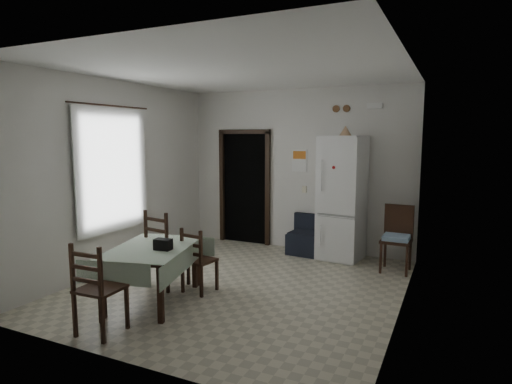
{
  "coord_description": "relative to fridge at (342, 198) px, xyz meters",
  "views": [
    {
      "loc": [
        2.61,
        -5.07,
        2.05
      ],
      "look_at": [
        0.0,
        0.5,
        1.25
      ],
      "focal_mm": 30.0,
      "sensor_mm": 36.0,
      "label": 1
    }
  ],
  "objects": [
    {
      "name": "corner_chair",
      "position": [
        0.94,
        -0.37,
        -0.53
      ],
      "size": [
        0.45,
        0.45,
        1.01
      ],
      "primitive_type": null,
      "rotation": [
        0.0,
        0.0,
        -0.03
      ],
      "color": "black",
      "rests_on": "ground"
    },
    {
      "name": "navy_seat",
      "position": [
        -0.62,
        0.0,
        -0.69
      ],
      "size": [
        0.61,
        0.59,
        0.68
      ],
      "primitive_type": null,
      "rotation": [
        0.0,
        0.0,
        -0.08
      ],
      "color": "black",
      "rests_on": "ground"
    },
    {
      "name": "dining_table",
      "position": [
        -1.65,
        -2.89,
        -0.68
      ],
      "size": [
        1.19,
        1.52,
        0.7
      ],
      "primitive_type": null,
      "rotation": [
        0.0,
        0.0,
        0.25
      ],
      "color": "#99AD94",
      "rests_on": "ground"
    },
    {
      "name": "ground",
      "position": [
        -0.91,
        -1.93,
        -1.03
      ],
      "size": [
        4.5,
        4.5,
        0.0
      ],
      "primitive_type": "plane",
      "color": "#B9B197",
      "rests_on": "ground"
    },
    {
      "name": "dining_chair_near_head",
      "position": [
        -1.58,
        -3.82,
        -0.54
      ],
      "size": [
        0.44,
        0.44,
        0.99
      ],
      "primitive_type": null,
      "rotation": [
        0.0,
        0.0,
        3.18
      ],
      "color": "black",
      "rests_on": "ground"
    },
    {
      "name": "tan_cone",
      "position": [
        0.04,
        -0.04,
        1.11
      ],
      "size": [
        0.19,
        0.19,
        0.16
      ],
      "primitive_type": "cone",
      "rotation": [
        0.0,
        0.0,
        0.0
      ],
      "color": "tan",
      "rests_on": "fridge"
    },
    {
      "name": "wall_front",
      "position": [
        -0.91,
        -4.18,
        0.42
      ],
      "size": [
        4.2,
        0.02,
        2.9
      ],
      "primitive_type": null,
      "color": "silver",
      "rests_on": "ground"
    },
    {
      "name": "ceiling",
      "position": [
        -0.91,
        -1.93,
        1.87
      ],
      "size": [
        4.2,
        4.5,
        0.02
      ],
      "primitive_type": null,
      "color": "white",
      "rests_on": "ground"
    },
    {
      "name": "wall_back",
      "position": [
        -0.91,
        0.32,
        0.42
      ],
      "size": [
        4.2,
        0.02,
        2.9
      ],
      "primitive_type": null,
      "color": "silver",
      "rests_on": "ground"
    },
    {
      "name": "vent_right",
      "position": [
        -0.03,
        0.3,
        1.49
      ],
      "size": [
        0.12,
        0.03,
        0.12
      ],
      "primitive_type": "cylinder",
      "rotation": [
        1.57,
        0.0,
        0.0
      ],
      "color": "brown",
      "rests_on": "ground"
    },
    {
      "name": "dining_chair_far_right",
      "position": [
        -1.31,
        -2.35,
        -0.6
      ],
      "size": [
        0.42,
        0.42,
        0.87
      ],
      "primitive_type": null,
      "rotation": [
        0.0,
        0.0,
        3.01
      ],
      "color": "black",
      "rests_on": "ground"
    },
    {
      "name": "black_bag",
      "position": [
        -1.44,
        -2.94,
        -0.27
      ],
      "size": [
        0.22,
        0.14,
        0.13
      ],
      "primitive_type": "cube",
      "rotation": [
        0.0,
        0.0,
        0.1
      ],
      "color": "black",
      "rests_on": "dining_table"
    },
    {
      "name": "dining_chair_far_left",
      "position": [
        -1.82,
        -2.36,
        -0.5
      ],
      "size": [
        0.52,
        0.52,
        1.07
      ],
      "primitive_type": null,
      "rotation": [
        0.0,
        0.0,
        2.99
      ],
      "color": "black",
      "rests_on": "ground"
    },
    {
      "name": "light_switch",
      "position": [
        -0.76,
        0.31,
        0.07
      ],
      "size": [
        0.08,
        0.02,
        0.12
      ],
      "primitive_type": "cube",
      "color": "beige",
      "rests_on": "ground"
    },
    {
      "name": "doorway",
      "position": [
        -1.96,
        0.52,
        0.03
      ],
      "size": [
        1.06,
        0.52,
        2.22
      ],
      "color": "black",
      "rests_on": "ground"
    },
    {
      "name": "fridge",
      "position": [
        0.0,
        0.0,
        0.0
      ],
      "size": [
        0.75,
        0.75,
        2.06
      ],
      "primitive_type": null,
      "rotation": [
        0.0,
        0.0,
        -0.13
      ],
      "color": "white",
      "rests_on": "ground"
    },
    {
      "name": "wall_right",
      "position": [
        1.19,
        -1.93,
        0.42
      ],
      "size": [
        0.02,
        4.5,
        2.9
      ],
      "primitive_type": null,
      "color": "silver",
      "rests_on": "ground"
    },
    {
      "name": "curtain_rod",
      "position": [
        -2.94,
        -2.13,
        1.47
      ],
      "size": [
        0.02,
        1.6,
        0.02
      ],
      "primitive_type": "cylinder",
      "rotation": [
        1.57,
        0.0,
        0.0
      ],
      "color": "black",
      "rests_on": "ground"
    },
    {
      "name": "vent_left",
      "position": [
        -0.21,
        0.3,
        1.49
      ],
      "size": [
        0.12,
        0.03,
        0.12
      ],
      "primitive_type": "cylinder",
      "rotation": [
        1.57,
        0.0,
        0.0
      ],
      "color": "brown",
      "rests_on": "ground"
    },
    {
      "name": "calendar",
      "position": [
        -0.86,
        0.31,
        0.59
      ],
      "size": [
        0.28,
        0.02,
        0.4
      ],
      "primitive_type": "cube",
      "color": "white",
      "rests_on": "ground"
    },
    {
      "name": "wall_left",
      "position": [
        -3.01,
        -1.93,
        0.42
      ],
      "size": [
        0.02,
        4.5,
        2.9
      ],
      "primitive_type": null,
      "color": "silver",
      "rests_on": "ground"
    },
    {
      "name": "calendar_image",
      "position": [
        -0.86,
        0.3,
        0.69
      ],
      "size": [
        0.24,
        0.01,
        0.14
      ],
      "primitive_type": "cube",
      "color": "orange",
      "rests_on": "ground"
    },
    {
      "name": "window_recess",
      "position": [
        -3.06,
        -2.13,
        0.52
      ],
      "size": [
        0.1,
        1.2,
        1.6
      ],
      "primitive_type": "cube",
      "color": "silver",
      "rests_on": "ground"
    },
    {
      "name": "curtain",
      "position": [
        -2.95,
        -2.13,
        0.52
      ],
      "size": [
        0.02,
        1.45,
        1.85
      ],
      "primitive_type": "cube",
      "color": "silver",
      "rests_on": "ground"
    },
    {
      "name": "emergency_light",
      "position": [
        0.44,
        0.28,
        1.52
      ],
      "size": [
        0.25,
        0.07,
        0.09
      ],
      "primitive_type": "cube",
      "color": "white",
      "rests_on": "ground"
    }
  ]
}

